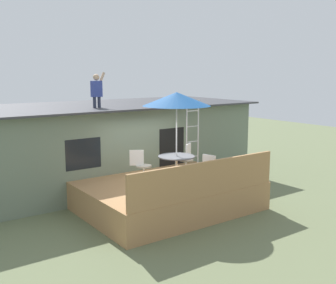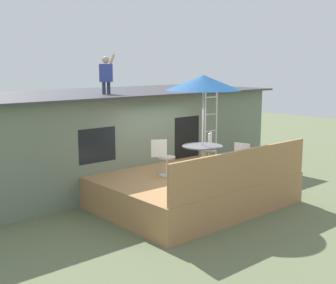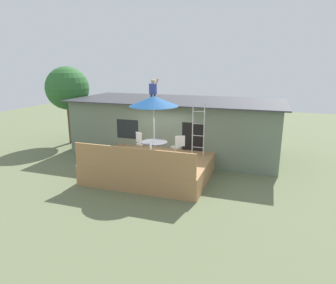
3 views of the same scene
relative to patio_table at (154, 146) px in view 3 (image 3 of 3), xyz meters
The scene contains 12 objects.
ground_plane 1.41m from the patio_table, 142.05° to the left, with size 40.00×40.00×0.00m, color #66704C.
house 3.78m from the patio_table, 93.40° to the left, with size 10.50×4.50×2.77m.
deck 1.03m from the patio_table, 142.05° to the left, with size 4.71×3.59×0.80m, color #A87A4C.
deck_railing 1.59m from the patio_table, 98.14° to the right, with size 4.61×0.08×0.90m, color #A87A4C.
patio_table is the anchor object (origin of this frame).
patio_umbrella 1.76m from the patio_table, behind, with size 1.90×1.90×2.54m.
step_ladder 1.95m from the patio_table, 37.08° to the left, with size 0.52×0.04×2.20m.
person_figure 3.55m from the patio_table, 111.72° to the left, with size 0.47×0.20×1.11m.
patio_chair_left 1.00m from the patio_table, 146.60° to the left, with size 0.56×0.46×0.92m.
patio_chair_right 0.95m from the patio_table, 33.17° to the left, with size 0.57×0.46×0.92m.
patio_chair_near 0.99m from the patio_table, 75.62° to the right, with size 0.44×0.61×0.92m.
backyard_tree 7.86m from the patio_table, 150.69° to the left, with size 2.41×2.41×4.39m.
Camera 3 is at (4.38, -10.85, 4.55)m, focal length 32.10 mm.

